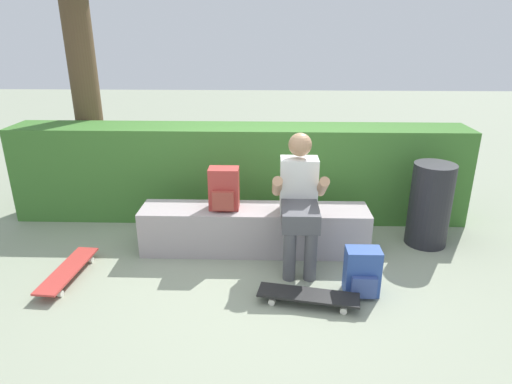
{
  "coord_description": "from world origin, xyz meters",
  "views": [
    {
      "loc": [
        0.13,
        -3.46,
        2.08
      ],
      "look_at": [
        0.01,
        0.45,
        0.6
      ],
      "focal_mm": 30.9,
      "sensor_mm": 36.0,
      "label": 1
    }
  ],
  "objects": [
    {
      "name": "skateboard_near_person",
      "position": [
        0.46,
        -0.48,
        0.07
      ],
      "size": [
        0.82,
        0.34,
        0.09
      ],
      "color": "black",
      "rests_on": "ground"
    },
    {
      "name": "trash_bin",
      "position": [
        1.73,
        0.62,
        0.42
      ],
      "size": [
        0.4,
        0.4,
        0.84
      ],
      "color": "#232328",
      "rests_on": "ground"
    },
    {
      "name": "person_skater",
      "position": [
        0.41,
        0.21,
        0.64
      ],
      "size": [
        0.49,
        0.62,
        1.19
      ],
      "color": "white",
      "rests_on": "ground"
    },
    {
      "name": "ground_plane",
      "position": [
        0.0,
        0.0,
        0.0
      ],
      "size": [
        24.0,
        24.0,
        0.0
      ],
      "primitive_type": "plane",
      "color": "gray"
    },
    {
      "name": "hedge_row",
      "position": [
        -0.2,
        1.27,
        0.53
      ],
      "size": [
        5.01,
        0.54,
        1.05
      ],
      "color": "#3D732E",
      "rests_on": "ground"
    },
    {
      "name": "bench_main",
      "position": [
        0.0,
        0.42,
        0.22
      ],
      "size": [
        2.18,
        0.42,
        0.44
      ],
      "color": "#A4999B",
      "rests_on": "ground"
    },
    {
      "name": "backpack_on_ground",
      "position": [
        0.9,
        -0.31,
        0.19
      ],
      "size": [
        0.28,
        0.23,
        0.4
      ],
      "color": "#2D4C99",
      "rests_on": "ground"
    },
    {
      "name": "skateboard_beside_bench",
      "position": [
        -1.62,
        -0.16,
        0.07
      ],
      "size": [
        0.26,
        0.81,
        0.09
      ],
      "color": "#BC3833",
      "rests_on": "ground"
    },
    {
      "name": "backpack_on_bench",
      "position": [
        -0.29,
        0.41,
        0.64
      ],
      "size": [
        0.28,
        0.23,
        0.4
      ],
      "color": "#B23833",
      "rests_on": "bench_main"
    }
  ]
}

